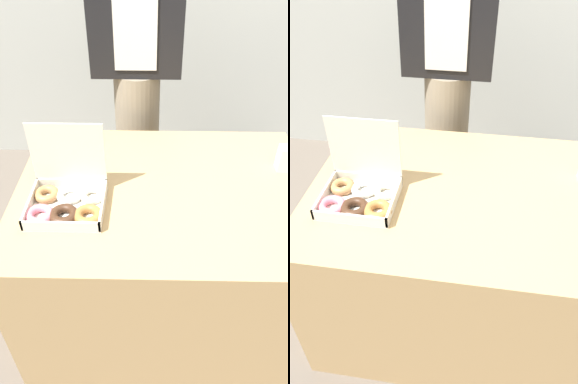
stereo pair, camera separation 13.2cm
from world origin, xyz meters
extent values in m
plane|color=#665B51|center=(0.00, 0.00, 0.00)|extent=(14.00, 14.00, 0.00)
cube|color=tan|center=(0.00, 0.00, 0.39)|extent=(1.19, 0.89, 0.77)
cube|color=silver|center=(-0.37, -0.13, 0.77)|extent=(0.28, 0.25, 0.01)
cube|color=silver|center=(-0.50, -0.13, 0.80)|extent=(0.01, 0.25, 0.04)
cube|color=silver|center=(-0.23, -0.13, 0.80)|extent=(0.01, 0.25, 0.04)
cube|color=silver|center=(-0.37, -0.25, 0.80)|extent=(0.28, 0.01, 0.04)
cube|color=silver|center=(-0.37, -0.01, 0.80)|extent=(0.28, 0.01, 0.04)
cube|color=silver|center=(-0.37, -0.01, 0.94)|extent=(0.28, 0.01, 0.25)
torus|color=pink|center=(-0.45, -0.19, 0.79)|extent=(0.14, 0.14, 0.03)
torus|color=#B27F4C|center=(-0.45, -0.07, 0.79)|extent=(0.12, 0.12, 0.03)
torus|color=#422819|center=(-0.37, -0.19, 0.79)|extent=(0.15, 0.15, 0.03)
torus|color=white|center=(-0.37, -0.07, 0.79)|extent=(0.12, 0.12, 0.03)
torus|color=#A87038|center=(-0.28, -0.19, 0.79)|extent=(0.15, 0.15, 0.03)
torus|color=silver|center=(-0.28, -0.07, 0.79)|extent=(0.13, 0.13, 0.03)
cylinder|color=gray|center=(-0.14, 0.69, 0.48)|extent=(0.24, 0.24, 0.97)
cube|color=black|center=(-0.14, 0.69, 1.27)|extent=(0.44, 0.20, 0.60)
cube|color=silver|center=(-0.14, 0.59, 1.21)|extent=(0.20, 0.01, 0.38)
camera|label=1|loc=(-0.06, -1.15, 1.71)|focal=35.00mm
camera|label=2|loc=(0.07, -1.14, 1.71)|focal=35.00mm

